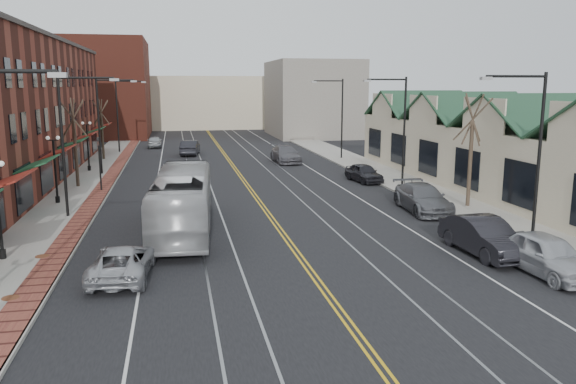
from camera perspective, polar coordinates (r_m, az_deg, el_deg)
name	(u,v)px	position (r m, az deg, el deg)	size (l,w,h in m)	color
ground	(339,310)	(19.66, 5.15, -11.86)	(160.00, 160.00, 0.00)	black
sidewalk_left	(71,203)	(38.71, -21.17, -1.07)	(4.00, 120.00, 0.15)	gray
sidewalk_right	(419,190)	(41.84, 13.20, 0.23)	(4.00, 120.00, 0.15)	gray
building_right	(496,157)	(44.33, 20.42, 3.33)	(8.00, 36.00, 4.60)	beige
backdrop_left	(99,89)	(88.03, -18.66, 9.92)	(14.00, 18.00, 14.00)	maroon
backdrop_mid	(204,102)	(102.55, -8.52, 9.02)	(22.00, 14.00, 9.00)	beige
backdrop_right	(312,99)	(84.85, 2.49, 9.44)	(12.00, 16.00, 11.00)	slate
streetlight_l_1	(70,131)	(33.96, -21.26, 5.81)	(3.33, 0.25, 8.00)	black
streetlight_l_2	(104,116)	(49.77, -18.18, 7.38)	(3.33, 0.25, 8.00)	black
streetlight_l_3	(121,108)	(65.67, -16.58, 8.18)	(3.33, 0.25, 8.00)	black
streetlight_r_0	(532,140)	(28.61, 23.52, 4.84)	(3.33, 0.25, 8.00)	black
streetlight_r_1	(399,120)	(42.69, 11.20, 7.22)	(3.33, 0.25, 8.00)	black
streetlight_r_2	(338,110)	(57.77, 5.09, 8.28)	(3.33, 0.25, 8.00)	black
lamppost_l_2	(55,171)	(38.50, -22.56, 1.99)	(0.84, 0.28, 4.27)	black
lamppost_l_3	(88,147)	(52.20, -19.67, 4.31)	(0.84, 0.28, 4.27)	black
tree_left_near	(75,141)	(44.16, -20.83, 4.87)	(1.78, 1.37, 6.48)	#382B21
tree_left_far	(102,128)	(59.96, -18.38, 6.19)	(1.66, 1.28, 6.02)	#382B21
tree_right_mid	(471,148)	(36.25, 18.09, 4.26)	(1.90, 1.46, 6.93)	#382B21
manhole_mid	(10,298)	(22.48, -26.36, -9.60)	(0.60, 0.60, 0.02)	#592D19
manhole_far	(42,256)	(27.09, -23.69, -5.98)	(0.60, 0.60, 0.02)	#592D19
traffic_signal	(100,160)	(42.04, -18.60, 3.14)	(0.18, 0.15, 3.80)	black
transit_bus	(183,201)	(29.61, -10.64, -0.95)	(2.72, 11.61, 3.23)	#B6B6B8
parked_suv	(122,262)	(23.38, -16.47, -6.81)	(2.20, 4.77, 1.33)	#AEB0B5
parked_car_a	(547,255)	(25.07, 24.82, -5.79)	(1.97, 4.89, 1.67)	#B4B5BC
parked_car_b	(484,236)	(26.87, 19.26, -4.28)	(1.79, 5.13, 1.69)	black
parked_car_c	(423,198)	(34.92, 13.51, -0.62)	(2.29, 5.63, 1.63)	#57595E
parked_car_d	(364,173)	(44.70, 7.72, 1.94)	(1.71, 4.25, 1.45)	black
distant_car_left	(190,148)	(62.40, -9.92, 4.47)	(1.72, 4.92, 1.62)	black
distant_car_right	(286,154)	(55.55, -0.24, 3.87)	(2.31, 5.68, 1.65)	#58575D
distant_car_far	(154,142)	(70.82, -13.42, 5.00)	(1.70, 4.21, 1.44)	#989C9F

